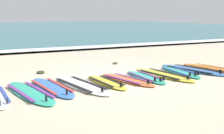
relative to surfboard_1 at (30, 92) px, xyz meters
The scene contains 14 objects.
ground_plane 2.67m from the surfboard_1, 15.17° to the left, with size 80.00×80.00×0.00m, color beige.
wave_foam_strip 8.19m from the surfboard_1, 71.67° to the left, with size 80.00×1.20×0.11m, color white.
surfboard_1 is the anchor object (origin of this frame).
surfboard_2 0.63m from the surfboard_1, 22.90° to the left, with size 0.84×2.42×0.18m.
surfboard_3 1.32m from the surfboard_1, ahead, with size 1.02×2.58×0.18m.
surfboard_4 2.03m from the surfboard_1, ahead, with size 0.59×1.93×0.18m.
surfboard_5 2.68m from the surfboard_1, ahead, with size 0.95×2.14×0.18m.
surfboard_6 3.33m from the surfboard_1, ahead, with size 0.56×1.99×0.18m.
surfboard_7 3.99m from the surfboard_1, ahead, with size 0.90×2.46×0.18m.
surfboard_8 4.71m from the surfboard_1, ahead, with size 0.73×2.08×0.18m.
surfboard_9 5.34m from the surfboard_1, ahead, with size 1.16×2.59×0.18m.
surfboard_10 6.09m from the surfboard_1, ahead, with size 1.03×2.60×0.18m.
seaweed_clump_near_shoreline 2.35m from the surfboard_1, 70.90° to the left, with size 0.26×0.21×0.09m, color #2D381E.
seaweed_clump_mid_sand 4.58m from the surfboard_1, 36.94° to the left, with size 0.21×0.17×0.07m, color #4C4228.
Camera 1 is at (-3.75, -7.30, 1.79)m, focal length 46.00 mm.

